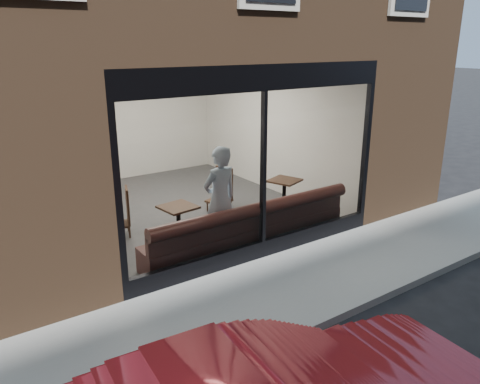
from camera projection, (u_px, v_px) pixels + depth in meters
ground at (352, 310)px, 6.42m from camera, size 120.00×120.00×0.00m
sidewalk_near at (303, 281)px, 7.20m from camera, size 40.00×2.00×0.01m
kerb_near at (355, 308)px, 6.36m from camera, size 40.00×0.10×0.12m
host_building_pier_right at (242, 108)px, 14.22m from camera, size 2.50×12.00×3.20m
host_building_backfill at (88, 106)px, 14.53m from camera, size 5.00×6.00×3.20m
cafe_floor at (181, 208)px, 10.32m from camera, size 6.00×6.00×0.00m
cafe_ceiling at (175, 59)px, 9.35m from camera, size 6.00×6.00×0.00m
cafe_wall_back at (125, 119)px, 12.17m from camera, size 5.00×0.00×5.00m
cafe_wall_left at (56, 153)px, 8.49m from camera, size 0.00×6.00×6.00m
cafe_wall_right at (271, 126)px, 11.19m from camera, size 0.00×6.00×6.00m
storefront_kick at (262, 249)px, 7.98m from camera, size 5.00×0.10×0.30m
storefront_header at (265, 77)px, 7.10m from camera, size 5.00×0.10×0.40m
storefront_mullion at (263, 170)px, 7.55m from camera, size 0.06×0.10×2.50m
storefront_glass at (264, 170)px, 7.52m from camera, size 4.80×0.00×4.80m
banquette at (248, 237)px, 8.27m from camera, size 4.00×0.55×0.45m
person at (220, 200)px, 8.02m from camera, size 0.73×0.53×1.87m
cafe_table_left at (178, 207)px, 8.23m from camera, size 0.65×0.65×0.04m
cafe_table_right at (285, 181)px, 9.81m from camera, size 0.75×0.75×0.04m
cafe_chair_left at (119, 224)px, 8.79m from camera, size 0.49×0.49×0.04m
cafe_chair_right at (219, 201)px, 10.11m from camera, size 0.57×0.57×0.04m
wall_poster at (66, 153)px, 8.05m from camera, size 0.02×0.61×0.81m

